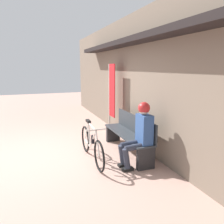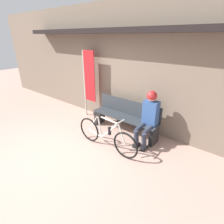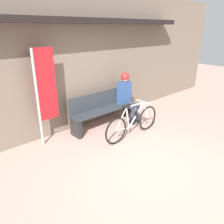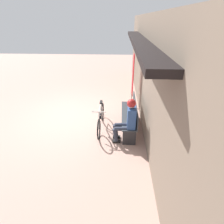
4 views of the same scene
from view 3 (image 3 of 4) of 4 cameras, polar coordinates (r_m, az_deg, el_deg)
name	(u,v)px [view 3 (image 3 of 4)]	position (r m, az deg, el deg)	size (l,w,h in m)	color
ground_plane	(143,165)	(4.18, 8.17, -13.44)	(24.00, 24.00, 0.00)	tan
storefront_wall	(71,60)	(5.21, -10.66, 13.19)	(12.00, 0.56, 3.20)	#756656
park_bench_near	(103,110)	(5.50, -2.24, 0.52)	(1.84, 0.42, 0.86)	#2D3338
bicycle	(133,122)	(4.99, 5.49, -2.71)	(1.66, 0.40, 0.82)	black
person_seated	(127,93)	(5.78, 3.82, 4.87)	(0.34, 0.61, 1.28)	#2D3342
banner_pole	(44,89)	(4.62, -17.33, 5.63)	(0.45, 0.05, 2.01)	#B7B2A8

